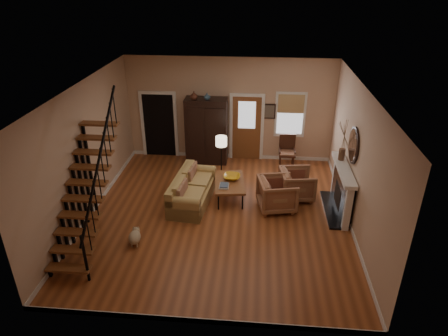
# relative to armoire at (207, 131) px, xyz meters

# --- Properties ---
(room) EXTENTS (7.00, 7.33, 3.30)m
(room) POSITION_rel_armoire_xyz_m (0.29, -1.39, 0.46)
(room) COLOR #9B4F27
(room) RESTS_ON ground
(staircase) EXTENTS (0.94, 2.80, 3.20)m
(staircase) POSITION_rel_armoire_xyz_m (-2.08, -4.45, 0.55)
(staircase) COLOR brown
(staircase) RESTS_ON ground
(fireplace) EXTENTS (0.33, 1.95, 2.30)m
(fireplace) POSITION_rel_armoire_xyz_m (3.83, -2.65, -0.31)
(fireplace) COLOR black
(fireplace) RESTS_ON ground
(armoire) EXTENTS (1.30, 0.60, 2.10)m
(armoire) POSITION_rel_armoire_xyz_m (0.00, 0.00, 0.00)
(armoire) COLOR black
(armoire) RESTS_ON ground
(vase_a) EXTENTS (0.24, 0.24, 0.25)m
(vase_a) POSITION_rel_armoire_xyz_m (-0.35, -0.10, 1.17)
(vase_a) COLOR #4C2619
(vase_a) RESTS_ON armoire
(vase_b) EXTENTS (0.20, 0.20, 0.21)m
(vase_b) POSITION_rel_armoire_xyz_m (0.05, -0.10, 1.16)
(vase_b) COLOR #334C60
(vase_b) RESTS_ON armoire
(sofa) EXTENTS (1.07, 2.10, 0.76)m
(sofa) POSITION_rel_armoire_xyz_m (-0.06, -2.56, -0.67)
(sofa) COLOR tan
(sofa) RESTS_ON ground
(coffee_table) EXTENTS (0.94, 1.42, 0.51)m
(coffee_table) POSITION_rel_armoire_xyz_m (0.91, -2.27, -0.79)
(coffee_table) COLOR brown
(coffee_table) RESTS_ON ground
(bowl) EXTENTS (0.46, 0.46, 0.11)m
(bowl) POSITION_rel_armoire_xyz_m (0.96, -2.12, -0.48)
(bowl) COLOR gold
(bowl) RESTS_ON coffee_table
(books) EXTENTS (0.25, 0.33, 0.06)m
(books) POSITION_rel_armoire_xyz_m (0.79, -2.57, -0.51)
(books) COLOR beige
(books) RESTS_ON coffee_table
(armchair_left) EXTENTS (1.10, 1.08, 0.85)m
(armchair_left) POSITION_rel_armoire_xyz_m (2.17, -2.68, -0.62)
(armchair_left) COLOR brown
(armchair_left) RESTS_ON ground
(armchair_right) EXTENTS (1.01, 0.99, 0.82)m
(armchair_right) POSITION_rel_armoire_xyz_m (2.73, -2.08, -0.64)
(armchair_right) COLOR brown
(armchair_right) RESTS_ON ground
(floor_lamp) EXTENTS (0.42, 0.42, 1.42)m
(floor_lamp) POSITION_rel_armoire_xyz_m (0.60, -1.34, -0.34)
(floor_lamp) COLOR black
(floor_lamp) RESTS_ON ground
(side_chair) EXTENTS (0.54, 0.54, 1.02)m
(side_chair) POSITION_rel_armoire_xyz_m (2.55, -0.20, -0.54)
(side_chair) COLOR #3E1F13
(side_chair) RESTS_ON ground
(dog) EXTENTS (0.32, 0.49, 0.34)m
(dog) POSITION_rel_armoire_xyz_m (-1.08, -4.52, -0.88)
(dog) COLOR tan
(dog) RESTS_ON ground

